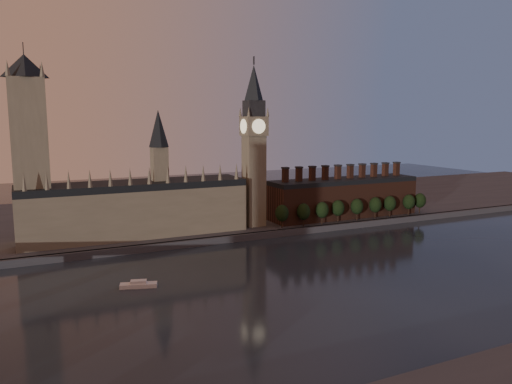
% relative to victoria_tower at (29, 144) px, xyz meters
% --- Properties ---
extents(ground, '(900.00, 900.00, 0.00)m').
position_rel_victoria_tower_xyz_m(ground, '(120.00, -115.00, -59.09)').
color(ground, black).
rests_on(ground, ground).
extents(north_bank, '(900.00, 182.00, 4.00)m').
position_rel_victoria_tower_xyz_m(north_bank, '(120.00, 63.04, -57.09)').
color(north_bank, '#424247').
rests_on(north_bank, ground).
extents(palace_of_westminster, '(130.00, 30.30, 74.00)m').
position_rel_victoria_tower_xyz_m(palace_of_westminster, '(55.59, -0.09, -37.46)').
color(palace_of_westminster, '#786D56').
rests_on(palace_of_westminster, north_bank).
extents(victoria_tower, '(24.00, 24.00, 108.00)m').
position_rel_victoria_tower_xyz_m(victoria_tower, '(0.00, 0.00, 0.00)').
color(victoria_tower, '#786D56').
rests_on(victoria_tower, north_bank).
extents(big_ben, '(15.00, 15.00, 107.00)m').
position_rel_victoria_tower_xyz_m(big_ben, '(130.00, -5.00, -2.26)').
color(big_ben, '#786D56').
rests_on(big_ben, north_bank).
extents(chimney_block, '(110.00, 25.00, 37.00)m').
position_rel_victoria_tower_xyz_m(chimney_block, '(200.00, -5.00, -41.27)').
color(chimney_block, '#4C291D').
rests_on(chimney_block, north_bank).
extents(embankment_tree_0, '(8.60, 8.60, 14.88)m').
position_rel_victoria_tower_xyz_m(embankment_tree_0, '(142.68, -19.77, -45.62)').
color(embankment_tree_0, black).
rests_on(embankment_tree_0, north_bank).
extents(embankment_tree_1, '(8.60, 8.60, 14.88)m').
position_rel_victoria_tower_xyz_m(embankment_tree_1, '(157.60, -21.35, -45.62)').
color(embankment_tree_1, black).
rests_on(embankment_tree_1, north_bank).
extents(embankment_tree_2, '(8.60, 8.60, 14.88)m').
position_rel_victoria_tower_xyz_m(embankment_tree_2, '(171.92, -21.17, -45.62)').
color(embankment_tree_2, black).
rests_on(embankment_tree_2, north_bank).
extents(embankment_tree_3, '(8.60, 8.60, 14.88)m').
position_rel_victoria_tower_xyz_m(embankment_tree_3, '(185.33, -19.82, -45.62)').
color(embankment_tree_3, black).
rests_on(embankment_tree_3, north_bank).
extents(embankment_tree_4, '(8.60, 8.60, 14.88)m').
position_rel_victoria_tower_xyz_m(embankment_tree_4, '(200.36, -20.50, -45.62)').
color(embankment_tree_4, black).
rests_on(embankment_tree_4, north_bank).
extents(embankment_tree_5, '(8.60, 8.60, 14.88)m').
position_rel_victoria_tower_xyz_m(embankment_tree_5, '(216.00, -20.51, -45.62)').
color(embankment_tree_5, black).
rests_on(embankment_tree_5, north_bank).
extents(embankment_tree_6, '(8.60, 8.60, 14.88)m').
position_rel_victoria_tower_xyz_m(embankment_tree_6, '(228.72, -20.54, -45.62)').
color(embankment_tree_6, black).
rests_on(embankment_tree_6, north_bank).
extents(embankment_tree_7, '(8.60, 8.60, 14.88)m').
position_rel_victoria_tower_xyz_m(embankment_tree_7, '(245.77, -20.91, -45.62)').
color(embankment_tree_7, black).
rests_on(embankment_tree_7, north_bank).
extents(embankment_tree_8, '(8.60, 8.60, 14.88)m').
position_rel_victoria_tower_xyz_m(embankment_tree_8, '(257.31, -19.76, -45.62)').
color(embankment_tree_8, black).
rests_on(embankment_tree_8, north_bank).
extents(river_boat, '(16.49, 8.90, 3.17)m').
position_rel_victoria_tower_xyz_m(river_boat, '(38.08, -82.13, -57.87)').
color(river_boat, white).
rests_on(river_boat, ground).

